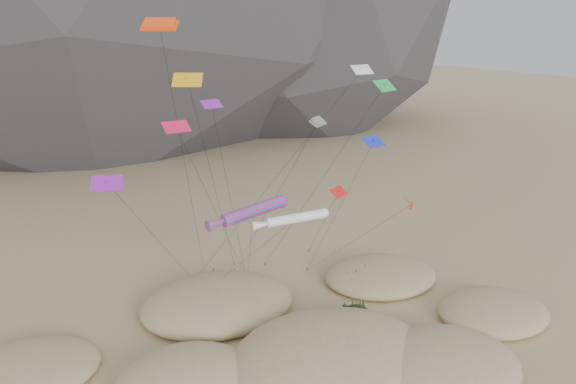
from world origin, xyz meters
name	(u,v)px	position (x,y,z in m)	size (l,w,h in m)	color
dunes	(293,363)	(-1.77, 3.18, 0.75)	(51.82, 35.52, 4.21)	#CCB789
dune_grass	(294,352)	(-1.00, 4.42, 0.83)	(43.55, 28.03, 1.54)	black
kite_stakes	(242,271)	(2.37, 22.38, 0.15)	(20.43, 5.35, 0.30)	#3F2D1E
rainbow_tube_kite	(251,212)	(-0.53, 13.43, 10.35)	(8.77, 10.25, 11.33)	#FC1A3F
white_tube_kite	(293,219)	(1.22, 8.59, 10.89)	(6.78, 12.74, 11.57)	white
orange_parafoil	(160,28)	(-8.22, 12.49, 26.64)	(8.00, 12.01, 27.46)	#F7430D
multi_parafoil	(316,125)	(4.14, 9.77, 18.61)	(2.23, 19.39, 19.35)	#F04D19
delta_kites	(296,135)	(3.41, 11.93, 17.43)	(31.40, 18.25, 23.14)	red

